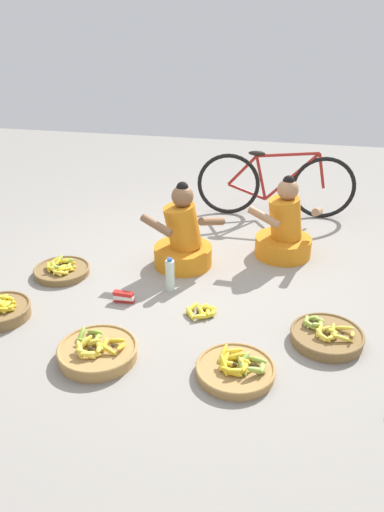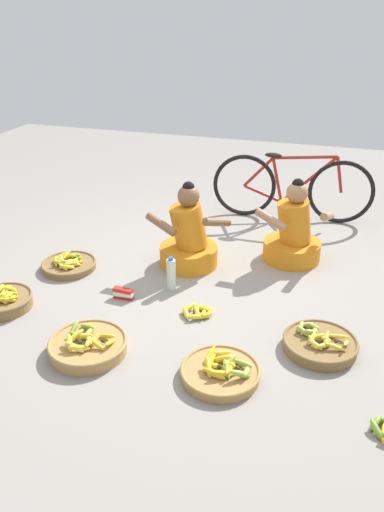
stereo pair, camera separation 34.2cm
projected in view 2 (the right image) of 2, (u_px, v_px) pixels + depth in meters
The scene contains 12 objects.
ground_plane at pixel (199, 283), 4.29m from camera, with size 10.00×10.00×0.00m, color gray.
vendor_woman_front at pixel (189, 239), 4.48m from camera, with size 0.70×0.54×0.78m.
vendor_woman_behind at pixel (293, 235), 4.58m from camera, with size 0.67×0.55×0.77m.
bicycle_leaning at pixel (292, 188), 5.40m from camera, with size 1.70×0.19×0.73m.
banana_basket_back_right at pixel (221, 371), 3.19m from camera, with size 0.51×0.51×0.14m.
banana_basket_near_bicycle at pixel (3, 300), 3.92m from camera, with size 0.46×0.46×0.17m.
banana_basket_back_left at pixel (320, 343), 3.45m from camera, with size 0.51×0.51×0.14m.
banana_basket_front_left at pixel (69, 264), 4.50m from camera, with size 0.48×0.48×0.14m.
banana_basket_mid_left at pixel (88, 345), 3.42m from camera, with size 0.54×0.54×0.17m.
loose_bananas_back_center at pixel (199, 312), 3.84m from camera, with size 0.25×0.23×0.08m.
water_bottle at pixel (171, 274), 4.14m from camera, with size 0.07×0.07×0.29m.
packet_carton_stack at pixel (124, 294), 4.04m from camera, with size 0.17×0.07×0.09m.
Camera 2 is at (1.06, -3.58, 2.13)m, focal length 35.57 mm.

